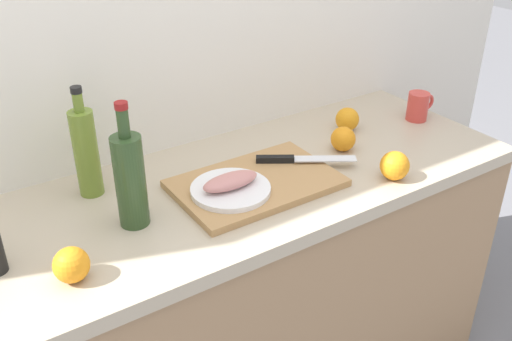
{
  "coord_description": "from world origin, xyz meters",
  "views": [
    {
      "loc": [
        -0.55,
        -1.18,
        1.71
      ],
      "look_at": [
        0.19,
        -0.04,
        0.95
      ],
      "focal_mm": 40.27,
      "sensor_mm": 36.0,
      "label": 1
    }
  ],
  "objects_px": {
    "orange_0": "(343,139)",
    "chef_knife": "(293,159)",
    "white_plate": "(231,189)",
    "coffee_mug_2": "(418,106)",
    "wine_bottle": "(130,179)",
    "fish_fillet": "(230,181)",
    "olive_oil_bottle": "(86,151)",
    "cutting_board": "(256,183)"
  },
  "relations": [
    {
      "from": "olive_oil_bottle",
      "to": "wine_bottle",
      "type": "xyz_separation_m",
      "value": [
        0.04,
        -0.2,
        0.0
      ]
    },
    {
      "from": "coffee_mug_2",
      "to": "fish_fillet",
      "type": "bearing_deg",
      "value": -173.6
    },
    {
      "from": "olive_oil_bottle",
      "to": "coffee_mug_2",
      "type": "bearing_deg",
      "value": -7.3
    },
    {
      "from": "white_plate",
      "to": "coffee_mug_2",
      "type": "xyz_separation_m",
      "value": [
        0.8,
        0.09,
        0.02
      ]
    },
    {
      "from": "chef_knife",
      "to": "olive_oil_bottle",
      "type": "height_order",
      "value": "olive_oil_bottle"
    },
    {
      "from": "orange_0",
      "to": "wine_bottle",
      "type": "bearing_deg",
      "value": -178.4
    },
    {
      "from": "cutting_board",
      "to": "orange_0",
      "type": "bearing_deg",
      "value": 6.13
    },
    {
      "from": "olive_oil_bottle",
      "to": "coffee_mug_2",
      "type": "xyz_separation_m",
      "value": [
        1.1,
        -0.14,
        -0.08
      ]
    },
    {
      "from": "white_plate",
      "to": "chef_knife",
      "type": "relative_size",
      "value": 0.82
    },
    {
      "from": "coffee_mug_2",
      "to": "orange_0",
      "type": "height_order",
      "value": "coffee_mug_2"
    },
    {
      "from": "white_plate",
      "to": "olive_oil_bottle",
      "type": "relative_size",
      "value": 0.7
    },
    {
      "from": "white_plate",
      "to": "chef_knife",
      "type": "height_order",
      "value": "chef_knife"
    },
    {
      "from": "fish_fillet",
      "to": "coffee_mug_2",
      "type": "bearing_deg",
      "value": 6.4
    },
    {
      "from": "orange_0",
      "to": "white_plate",
      "type": "bearing_deg",
      "value": -173.13
    },
    {
      "from": "wine_bottle",
      "to": "orange_0",
      "type": "distance_m",
      "value": 0.7
    },
    {
      "from": "white_plate",
      "to": "orange_0",
      "type": "relative_size",
      "value": 2.78
    },
    {
      "from": "chef_knife",
      "to": "fish_fillet",
      "type": "bearing_deg",
      "value": -136.88
    },
    {
      "from": "fish_fillet",
      "to": "chef_knife",
      "type": "relative_size",
      "value": 0.61
    },
    {
      "from": "orange_0",
      "to": "olive_oil_bottle",
      "type": "bearing_deg",
      "value": 166.27
    },
    {
      "from": "chef_knife",
      "to": "orange_0",
      "type": "height_order",
      "value": "orange_0"
    },
    {
      "from": "wine_bottle",
      "to": "white_plate",
      "type": "bearing_deg",
      "value": -7.3
    },
    {
      "from": "cutting_board",
      "to": "fish_fillet",
      "type": "bearing_deg",
      "value": -170.37
    },
    {
      "from": "cutting_board",
      "to": "coffee_mug_2",
      "type": "relative_size",
      "value": 3.97
    },
    {
      "from": "chef_knife",
      "to": "wine_bottle",
      "type": "distance_m",
      "value": 0.51
    },
    {
      "from": "cutting_board",
      "to": "wine_bottle",
      "type": "relative_size",
      "value": 1.37
    },
    {
      "from": "coffee_mug_2",
      "to": "orange_0",
      "type": "bearing_deg",
      "value": -174.15
    },
    {
      "from": "olive_oil_bottle",
      "to": "wine_bottle",
      "type": "relative_size",
      "value": 0.94
    },
    {
      "from": "white_plate",
      "to": "coffee_mug_2",
      "type": "distance_m",
      "value": 0.81
    },
    {
      "from": "fish_fillet",
      "to": "olive_oil_bottle",
      "type": "relative_size",
      "value": 0.53
    },
    {
      "from": "cutting_board",
      "to": "white_plate",
      "type": "height_order",
      "value": "white_plate"
    },
    {
      "from": "white_plate",
      "to": "orange_0",
      "type": "xyz_separation_m",
      "value": [
        0.43,
        0.05,
        0.01
      ]
    },
    {
      "from": "wine_bottle",
      "to": "coffee_mug_2",
      "type": "height_order",
      "value": "wine_bottle"
    },
    {
      "from": "orange_0",
      "to": "chef_knife",
      "type": "bearing_deg",
      "value": -177.7
    },
    {
      "from": "fish_fillet",
      "to": "olive_oil_bottle",
      "type": "distance_m",
      "value": 0.38
    },
    {
      "from": "white_plate",
      "to": "wine_bottle",
      "type": "height_order",
      "value": "wine_bottle"
    },
    {
      "from": "chef_knife",
      "to": "orange_0",
      "type": "distance_m",
      "value": 0.19
    },
    {
      "from": "coffee_mug_2",
      "to": "cutting_board",
      "type": "bearing_deg",
      "value": -174.01
    },
    {
      "from": "fish_fillet",
      "to": "orange_0",
      "type": "distance_m",
      "value": 0.44
    },
    {
      "from": "fish_fillet",
      "to": "olive_oil_bottle",
      "type": "bearing_deg",
      "value": 142.14
    },
    {
      "from": "chef_knife",
      "to": "wine_bottle",
      "type": "xyz_separation_m",
      "value": [
        -0.5,
        -0.01,
        0.1
      ]
    },
    {
      "from": "cutting_board",
      "to": "olive_oil_bottle",
      "type": "height_order",
      "value": "olive_oil_bottle"
    },
    {
      "from": "wine_bottle",
      "to": "coffee_mug_2",
      "type": "distance_m",
      "value": 1.06
    }
  ]
}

